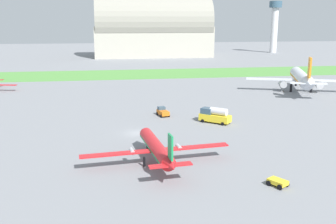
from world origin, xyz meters
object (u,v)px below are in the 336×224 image
object	(u,v)px
baggage_cart_midfield	(278,182)
pushback_tug_near_gate	(163,112)
airplane_foreground_turboprop	(157,148)
fuel_truck_by_runway	(215,115)
control_tower	(275,22)
airplane_parked_jet_far	(301,78)

from	to	relation	value
baggage_cart_midfield	pushback_tug_near_gate	bearing A→B (deg)	-18.39
airplane_foreground_turboprop	baggage_cart_midfield	xyz separation A→B (m)	(14.39, -10.43, -1.89)
fuel_truck_by_runway	baggage_cart_midfield	bearing A→B (deg)	130.10
airplane_foreground_turboprop	fuel_truck_by_runway	bearing A→B (deg)	-40.64
pushback_tug_near_gate	fuel_truck_by_runway	xyz separation A→B (m)	(9.85, -7.56, 0.67)
baggage_cart_midfield	control_tower	distance (m)	219.04
airplane_foreground_turboprop	baggage_cart_midfield	distance (m)	17.88
pushback_tug_near_gate	control_tower	size ratio (longest dim) A/B	0.12
fuel_truck_by_runway	pushback_tug_near_gate	bearing A→B (deg)	3.48
pushback_tug_near_gate	fuel_truck_by_runway	size ratio (longest dim) A/B	0.60
pushback_tug_near_gate	baggage_cart_midfield	size ratio (longest dim) A/B	1.33
airplane_parked_jet_far	baggage_cart_midfield	bearing A→B (deg)	170.10
airplane_parked_jet_far	airplane_foreground_turboprop	size ratio (longest dim) A/B	1.38
airplane_parked_jet_far	fuel_truck_by_runway	distance (m)	46.96
baggage_cart_midfield	control_tower	world-z (taller)	control_tower
fuel_truck_by_runway	control_tower	xyz separation A→B (m)	(85.91, 168.17, 17.92)
airplane_parked_jet_far	pushback_tug_near_gate	distance (m)	50.83
control_tower	baggage_cart_midfield	bearing A→B (deg)	-113.33
airplane_foreground_turboprop	pushback_tug_near_gate	xyz separation A→B (m)	(5.04, 29.33, -1.55)
pushback_tug_near_gate	fuel_truck_by_runway	bearing A→B (deg)	-140.90
airplane_parked_jet_far	baggage_cart_midfield	distance (m)	72.73
control_tower	airplane_parked_jet_far	bearing A→B (deg)	-110.36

